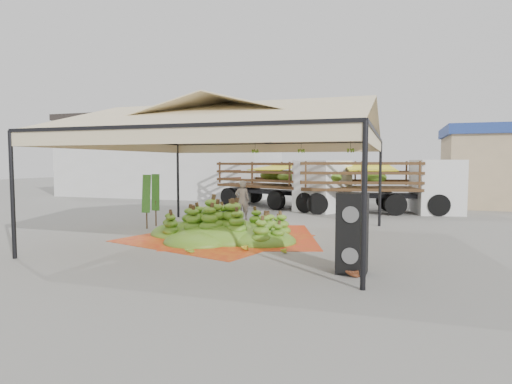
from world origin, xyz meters
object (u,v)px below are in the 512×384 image
(banana_heap, at_px, (222,221))
(vendor, at_px, (242,200))
(truck_right, at_px, (385,180))
(truck_left, at_px, (285,179))
(speaker_stack, at_px, (352,233))

(banana_heap, distance_m, vendor, 4.21)
(truck_right, bearing_deg, truck_left, 161.08)
(speaker_stack, bearing_deg, truck_right, 91.05)
(banana_heap, distance_m, speaker_stack, 4.99)
(vendor, bearing_deg, banana_heap, 78.85)
(speaker_stack, bearing_deg, banana_heap, 147.53)
(vendor, height_order, truck_right, truck_right)
(truck_left, xyz_separation_m, truck_right, (4.77, -0.60, 0.02))
(banana_heap, height_order, vendor, vendor)
(vendor, xyz_separation_m, truck_left, (0.50, 4.83, 0.67))
(truck_left, bearing_deg, truck_right, 16.89)
(speaker_stack, xyz_separation_m, vendor, (-4.92, 6.99, -0.05))
(speaker_stack, relative_size, vendor, 1.07)
(banana_heap, bearing_deg, truck_left, 92.28)
(truck_right, bearing_deg, speaker_stack, -103.50)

